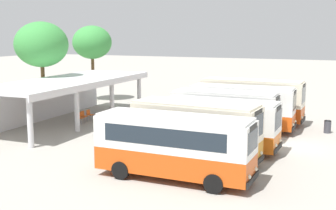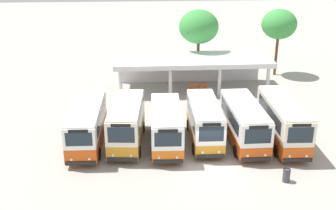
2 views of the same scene
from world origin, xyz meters
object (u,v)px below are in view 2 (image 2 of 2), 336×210
city_bus_nearest_orange (87,124)px  waiting_chair_second_from_end (198,86)px  city_bus_fourth_amber (205,121)px  city_bus_far_end_green (283,120)px  city_bus_middle_cream (166,125)px  city_bus_fifth_blue (244,122)px  city_bus_second_in_row (127,122)px  litter_bin_apron (286,175)px  waiting_chair_end_by_column (192,87)px  waiting_chair_middle_seat (205,87)px

city_bus_nearest_orange → waiting_chair_second_from_end: (10.16, 11.81, -1.22)m
city_bus_fourth_amber → city_bus_far_end_green: city_bus_far_end_green is taller
city_bus_middle_cream → waiting_chair_second_from_end: city_bus_middle_cream is taller
city_bus_fifth_blue → city_bus_second_in_row: bearing=177.8°
city_bus_second_in_row → city_bus_nearest_orange: bearing=179.1°
city_bus_second_in_row → city_bus_fifth_blue: city_bus_second_in_row is taller
city_bus_middle_cream → waiting_chair_second_from_end: (4.17, 12.31, -1.18)m
city_bus_second_in_row → litter_bin_apron: (10.45, -6.19, -1.38)m
waiting_chair_end_by_column → waiting_chair_second_from_end: bearing=10.2°
city_bus_far_end_green → waiting_chair_second_from_end: (-4.82, 12.31, -1.35)m
city_bus_fourth_amber → waiting_chair_end_by_column: 11.74m
litter_bin_apron → city_bus_fourth_amber: bearing=125.5°
city_bus_nearest_orange → waiting_chair_middle_seat: size_ratio=9.02×
city_bus_far_end_green → waiting_chair_end_by_column: bearing=114.4°
city_bus_far_end_green → waiting_chair_middle_seat: 12.97m
city_bus_fourth_amber → city_bus_fifth_blue: (3.00, -0.42, 0.01)m
city_bus_middle_cream → litter_bin_apron: 9.49m
city_bus_second_in_row → litter_bin_apron: size_ratio=7.88×
city_bus_fourth_amber → city_bus_far_end_green: (5.99, -0.52, 0.11)m
city_bus_middle_cream → waiting_chair_middle_seat: 13.21m
city_bus_middle_cream → city_bus_fifth_blue: 5.99m
city_bus_middle_cream → waiting_chair_middle_seat: bearing=68.3°
city_bus_middle_cream → city_bus_far_end_green: city_bus_far_end_green is taller
city_bus_second_in_row → city_bus_middle_cream: city_bus_second_in_row is taller
city_bus_middle_cream → city_bus_fourth_amber: 3.04m
city_bus_fifth_blue → waiting_chair_end_by_column: city_bus_fifth_blue is taller
city_bus_far_end_green → waiting_chair_second_from_end: city_bus_far_end_green is taller
city_bus_second_in_row → waiting_chair_end_by_column: bearing=61.1°
waiting_chair_middle_seat → waiting_chair_end_by_column: bearing=-178.4°
city_bus_nearest_orange → waiting_chair_end_by_column: size_ratio=9.02×
city_bus_middle_cream → waiting_chair_middle_seat: city_bus_middle_cream is taller
city_bus_fifth_blue → city_bus_far_end_green: (3.00, -0.10, 0.10)m
city_bus_fifth_blue → waiting_chair_end_by_column: 12.41m
city_bus_second_in_row → litter_bin_apron: city_bus_second_in_row is taller
city_bus_middle_cream → city_bus_fourth_amber: (3.00, 0.52, 0.06)m
city_bus_nearest_orange → waiting_chair_end_by_column: (9.46, 11.69, -1.22)m
city_bus_fourth_amber → waiting_chair_end_by_column: city_bus_fourth_amber is taller
city_bus_second_in_row → city_bus_middle_cream: 3.03m
city_bus_nearest_orange → city_bus_fourth_amber: 8.99m
waiting_chair_second_from_end → city_bus_nearest_orange: bearing=-130.7°
city_bus_nearest_orange → waiting_chair_end_by_column: bearing=51.0°
waiting_chair_middle_seat → litter_bin_apron: (2.58, -17.96, -0.07)m
city_bus_middle_cream → city_bus_fifth_blue: size_ratio=0.95×
city_bus_middle_cream → litter_bin_apron: city_bus_middle_cream is taller
city_bus_fourth_amber → waiting_chair_middle_seat: size_ratio=8.21×
city_bus_second_in_row → city_bus_far_end_green: (11.99, -0.45, 0.03)m
city_bus_fifth_blue → waiting_chair_middle_seat: city_bus_fifth_blue is taller
city_bus_second_in_row → waiting_chair_second_from_end: (7.17, 11.86, -1.32)m
city_bus_nearest_orange → waiting_chair_middle_seat: 16.03m
waiting_chair_middle_seat → city_bus_middle_cream: bearing=-111.7°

